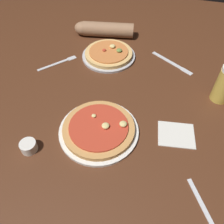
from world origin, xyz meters
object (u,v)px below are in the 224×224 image
pizza_plate_far (109,54)px  fork_left (208,215)px  diner_arm (102,29)px  pizza_plate_near (99,129)px  ramekin_sauce (29,146)px  napkin_folded (176,134)px  fork_spare (58,63)px  knife_right (172,63)px

pizza_plate_far → fork_left: 0.84m
pizza_plate_far → diner_arm: bearing=116.1°
pizza_plate_near → ramekin_sauce: pizza_plate_near is taller
pizza_plate_near → ramekin_sauce: (-0.22, -0.14, 0.00)m
napkin_folded → fork_spare: napkin_folded is taller
napkin_folded → knife_right: size_ratio=0.63×
knife_right → diner_arm: 0.44m
pizza_plate_near → fork_spare: (-0.32, 0.35, -0.01)m
ramekin_sauce → knife_right: (0.44, 0.64, -0.02)m
pizza_plate_far → diner_arm: diner_arm is taller
pizza_plate_far → knife_right: pizza_plate_far is taller
fork_left → pizza_plate_near: bearing=152.5°
pizza_plate_near → fork_spare: bearing=132.6°
pizza_plate_near → knife_right: bearing=65.8°
ramekin_sauce → fork_left: bearing=-6.3°
napkin_folded → fork_spare: bearing=154.5°
napkin_folded → fork_spare: 0.67m
pizza_plate_near → ramekin_sauce: 0.26m
pizza_plate_far → napkin_folded: pizza_plate_far is taller
napkin_folded → pizza_plate_near: bearing=-167.7°
pizza_plate_far → fork_left: size_ratio=1.35×
pizza_plate_near → knife_right: 0.55m
pizza_plate_far → diner_arm: (-0.09, 0.19, 0.02)m
pizza_plate_near → fork_left: (0.40, -0.21, -0.01)m
knife_right → fork_spare: same height
knife_right → fork_spare: (-0.55, -0.15, 0.00)m
ramekin_sauce → fork_left: ramekin_sauce is taller
pizza_plate_near → napkin_folded: pizza_plate_near is taller
knife_right → diner_arm: bearing=159.4°
fork_spare → diner_arm: diner_arm is taller
fork_left → diner_arm: (-0.58, 0.86, 0.04)m
diner_arm → fork_spare: bearing=-114.5°
pizza_plate_near → diner_arm: diner_arm is taller
napkin_folded → knife_right: napkin_folded is taller
knife_right → diner_arm: size_ratio=0.65×
pizza_plate_near → fork_left: pizza_plate_near is taller
fork_left → pizza_plate_far: bearing=126.0°
napkin_folded → fork_left: size_ratio=0.67×
pizza_plate_far → knife_right: size_ratio=1.25×
ramekin_sauce → knife_right: bearing=55.5°
pizza_plate_far → ramekin_sauce: (-0.12, -0.61, 0.00)m
ramekin_sauce → knife_right: 0.78m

